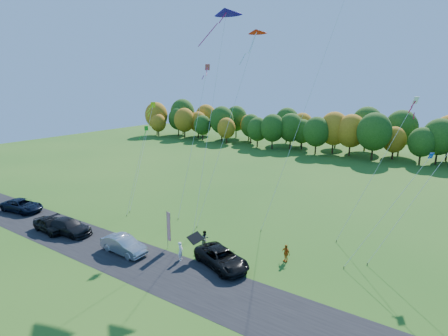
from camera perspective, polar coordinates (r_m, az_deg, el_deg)
The scene contains 21 objects.
ground at distance 34.39m, azimuth -5.66°, elevation -13.43°, with size 160.00×160.00×0.00m, color #215616.
asphalt_strip at distance 31.78m, azimuth -10.38°, elevation -16.03°, with size 90.00×6.00×0.01m, color black.
tree_line at distance 82.49m, azimuth 19.09°, elevation 2.02°, with size 116.00×12.00×10.00m, color #1E4711, non-canonical shape.
black_suv at distance 31.47m, azimuth -0.41°, elevation -14.47°, with size 2.62×5.68×1.58m, color black.
silver_sedan at distance 35.01m, azimuth -16.05°, elevation -11.96°, with size 1.70×4.88×1.61m, color #A3A4A8.
dark_truck_a at distance 41.14m, azimuth -24.04°, elevation -8.71°, with size 2.23×5.48×1.59m, color black.
dark_truck_b at distance 42.55m, azimuth -26.57°, elevation -8.26°, with size 1.85×4.59×1.56m, color black.
dark_suv_west at distance 50.63m, azimuth -30.09°, elevation -5.30°, with size 2.54×5.50×1.53m, color black.
person_tailgate_a at distance 32.70m, azimuth -7.10°, elevation -13.29°, with size 0.63×0.41×1.73m, color white.
person_tailgate_b at distance 34.72m, azimuth -3.10°, elevation -11.52°, with size 0.84×0.65×1.73m, color gray.
person_east at distance 32.68m, azimuth 10.06°, elevation -13.52°, with size 0.96×0.40×1.64m, color #BE5711.
feather_flag at distance 34.17m, azimuth -9.07°, elevation -9.34°, with size 0.51×0.13×3.88m.
kite_delta_blue at distance 38.46m, azimuth -2.15°, elevation 8.86°, with size 4.58×12.00×25.56m.
kite_parafoil_orange at distance 40.01m, azimuth 15.04°, elevation 14.62°, with size 7.88×13.16×33.57m.
kite_delta_red at distance 39.02m, azimuth 0.59°, elevation 6.88°, with size 3.92×8.78×22.44m.
kite_parafoil_rainbow at distance 34.67m, azimuth 30.73°, elevation -1.18°, with size 8.82×7.40×16.06m.
kite_diamond_yellow at distance 46.62m, azimuth -13.25°, elevation 2.04°, with size 3.00×7.95×13.54m.
kite_diamond_green at distance 44.04m, azimuth -13.98°, elevation 0.09°, with size 0.98×4.76×10.76m.
kite_diamond_white at distance 38.06m, azimuth 23.53°, elevation -0.42°, with size 5.58×6.85×14.70m.
kite_diamond_pink at distance 42.06m, azimuth -5.00°, elevation 4.84°, with size 1.24×7.30×18.25m.
kite_diamond_blue_low at distance 32.91m, azimuth 25.02°, elevation -6.58°, with size 5.59×5.14×10.29m.
Camera 1 is at (19.50, -23.60, 15.66)m, focal length 28.00 mm.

